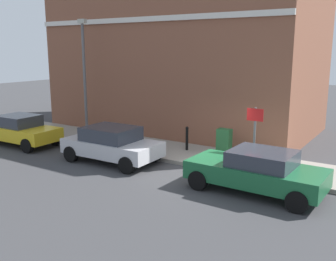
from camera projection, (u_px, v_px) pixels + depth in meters
name	position (u px, v px, depth m)	size (l,w,h in m)	color
ground	(205.00, 174.00, 13.90)	(80.00, 80.00, 0.00)	#38383A
sidewalk	(112.00, 141.00, 18.56)	(2.77, 30.00, 0.15)	gray
corner_building	(186.00, 52.00, 21.41)	(7.79, 13.85, 8.59)	brown
car_green	(257.00, 171.00, 12.02)	(2.04, 4.29, 1.38)	#195933
car_silver	(112.00, 144.00, 15.29)	(2.00, 3.95, 1.43)	#B7B7BC
car_yellow	(19.00, 130.00, 18.04)	(1.91, 4.17, 1.42)	gold
utility_cabinet	(224.00, 144.00, 15.52)	(0.46, 0.61, 1.15)	#1E4C28
bollard_near_cabinet	(187.00, 138.00, 16.55)	(0.14, 0.14, 1.04)	black
bollard_far_kerb	(139.00, 140.00, 16.17)	(0.14, 0.14, 1.04)	black
street_sign	(255.00, 130.00, 13.49)	(0.08, 0.60, 2.30)	#59595B
lamppost	(84.00, 72.00, 19.14)	(0.20, 0.44, 5.72)	#59595B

